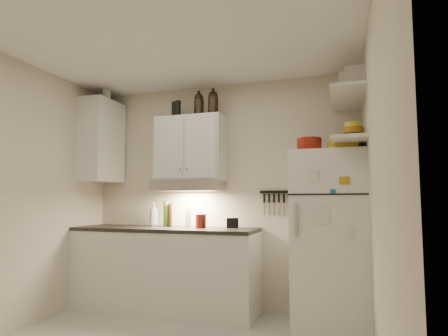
% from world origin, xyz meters
% --- Properties ---
extents(ceiling, '(3.20, 3.00, 0.02)m').
position_xyz_m(ceiling, '(0.00, 0.00, 2.61)').
color(ceiling, white).
rests_on(ceiling, ground).
extents(back_wall, '(3.20, 0.02, 2.60)m').
position_xyz_m(back_wall, '(0.00, 1.51, 1.30)').
color(back_wall, beige).
rests_on(back_wall, ground).
extents(left_wall, '(0.02, 3.00, 2.60)m').
position_xyz_m(left_wall, '(-1.61, 0.00, 1.30)').
color(left_wall, beige).
rests_on(left_wall, ground).
extents(right_wall, '(0.02, 3.00, 2.60)m').
position_xyz_m(right_wall, '(1.61, 0.00, 1.30)').
color(right_wall, beige).
rests_on(right_wall, ground).
extents(base_cabinet, '(2.10, 0.60, 0.88)m').
position_xyz_m(base_cabinet, '(-0.55, 1.20, 0.44)').
color(base_cabinet, white).
rests_on(base_cabinet, floor).
extents(countertop, '(2.10, 0.62, 0.04)m').
position_xyz_m(countertop, '(-0.55, 1.20, 0.90)').
color(countertop, black).
rests_on(countertop, base_cabinet).
extents(upper_cabinet, '(0.80, 0.33, 0.75)m').
position_xyz_m(upper_cabinet, '(-0.30, 1.33, 1.83)').
color(upper_cabinet, white).
rests_on(upper_cabinet, back_wall).
extents(side_cabinet, '(0.33, 0.55, 1.00)m').
position_xyz_m(side_cabinet, '(-1.44, 1.20, 1.95)').
color(side_cabinet, white).
rests_on(side_cabinet, left_wall).
extents(range_hood, '(0.76, 0.46, 0.12)m').
position_xyz_m(range_hood, '(-0.30, 1.27, 1.39)').
color(range_hood, silver).
rests_on(range_hood, back_wall).
extents(fridge, '(0.70, 0.68, 1.70)m').
position_xyz_m(fridge, '(1.25, 1.16, 0.85)').
color(fridge, white).
rests_on(fridge, floor).
extents(shelf_hi, '(0.30, 0.95, 0.03)m').
position_xyz_m(shelf_hi, '(1.45, 1.02, 2.20)').
color(shelf_hi, white).
rests_on(shelf_hi, right_wall).
extents(shelf_lo, '(0.30, 0.95, 0.03)m').
position_xyz_m(shelf_lo, '(1.45, 1.02, 1.76)').
color(shelf_lo, white).
rests_on(shelf_lo, right_wall).
extents(knife_strip, '(0.42, 0.02, 0.03)m').
position_xyz_m(knife_strip, '(0.70, 1.49, 1.32)').
color(knife_strip, black).
rests_on(knife_strip, back_wall).
extents(dutch_oven, '(0.28, 0.28, 0.14)m').
position_xyz_m(dutch_oven, '(1.08, 1.10, 1.77)').
color(dutch_oven, maroon).
rests_on(dutch_oven, fridge).
extents(book_stack, '(0.28, 0.32, 0.09)m').
position_xyz_m(book_stack, '(1.39, 0.98, 1.75)').
color(book_stack, '#B49216').
rests_on(book_stack, fridge).
extents(spice_jar, '(0.06, 0.06, 0.10)m').
position_xyz_m(spice_jar, '(1.30, 1.14, 1.75)').
color(spice_jar, silver).
rests_on(spice_jar, fridge).
extents(stock_pot, '(0.28, 0.28, 0.20)m').
position_xyz_m(stock_pot, '(1.49, 1.38, 2.31)').
color(stock_pot, silver).
rests_on(stock_pot, shelf_hi).
extents(tin_a, '(0.20, 0.18, 0.20)m').
position_xyz_m(tin_a, '(1.47, 0.95, 2.31)').
color(tin_a, '#AAAAAD').
rests_on(tin_a, shelf_hi).
extents(tin_b, '(0.19, 0.19, 0.18)m').
position_xyz_m(tin_b, '(1.52, 0.75, 2.30)').
color(tin_b, '#AAAAAD').
rests_on(tin_b, shelf_hi).
extents(bowl_teal, '(0.24, 0.24, 0.10)m').
position_xyz_m(bowl_teal, '(1.47, 1.22, 1.82)').
color(bowl_teal, '#177581').
rests_on(bowl_teal, shelf_lo).
extents(bowl_orange, '(0.19, 0.19, 0.06)m').
position_xyz_m(bowl_orange, '(1.49, 1.13, 1.90)').
color(bowl_orange, '#C67312').
rests_on(bowl_orange, bowl_teal).
extents(bowl_yellow, '(0.15, 0.15, 0.05)m').
position_xyz_m(bowl_yellow, '(1.49, 1.13, 1.95)').
color(bowl_yellow, yellow).
rests_on(bowl_yellow, bowl_orange).
extents(plates, '(0.24, 0.24, 0.05)m').
position_xyz_m(plates, '(1.46, 1.04, 1.80)').
color(plates, '#177581').
rests_on(plates, shelf_lo).
extents(growler_a, '(0.13, 0.13, 0.27)m').
position_xyz_m(growler_a, '(-0.18, 1.29, 2.34)').
color(growler_a, black).
rests_on(growler_a, upper_cabinet).
extents(growler_b, '(0.13, 0.13, 0.28)m').
position_xyz_m(growler_b, '(0.00, 1.27, 2.34)').
color(growler_b, black).
rests_on(growler_b, upper_cabinet).
extents(thermos_a, '(0.07, 0.07, 0.20)m').
position_xyz_m(thermos_a, '(-0.45, 1.29, 2.30)').
color(thermos_a, black).
rests_on(thermos_a, upper_cabinet).
extents(thermos_b, '(0.07, 0.07, 0.20)m').
position_xyz_m(thermos_b, '(-0.51, 1.32, 2.30)').
color(thermos_b, black).
rests_on(thermos_b, upper_cabinet).
extents(side_jar, '(0.14, 0.14, 0.14)m').
position_xyz_m(side_jar, '(-1.39, 1.21, 2.52)').
color(side_jar, silver).
rests_on(side_jar, side_cabinet).
extents(soap_bottle, '(0.13, 0.13, 0.31)m').
position_xyz_m(soap_bottle, '(-0.76, 1.33, 1.07)').
color(soap_bottle, white).
rests_on(soap_bottle, countertop).
extents(pepper_mill, '(0.05, 0.05, 0.15)m').
position_xyz_m(pepper_mill, '(-0.10, 1.26, 1.00)').
color(pepper_mill, '#57231A').
rests_on(pepper_mill, countertop).
extents(oil_bottle, '(0.07, 0.07, 0.30)m').
position_xyz_m(oil_bottle, '(-0.60, 1.32, 1.07)').
color(oil_bottle, '#3C6218').
rests_on(oil_bottle, countertop).
extents(vinegar_bottle, '(0.07, 0.07, 0.26)m').
position_xyz_m(vinegar_bottle, '(-0.54, 1.29, 1.05)').
color(vinegar_bottle, black).
rests_on(vinegar_bottle, countertop).
extents(clear_bottle, '(0.09, 0.09, 0.20)m').
position_xyz_m(clear_bottle, '(-0.30, 1.28, 1.02)').
color(clear_bottle, silver).
rests_on(clear_bottle, countertop).
extents(red_jar, '(0.08, 0.08, 0.15)m').
position_xyz_m(red_jar, '(-0.14, 1.20, 1.00)').
color(red_jar, maroon).
rests_on(red_jar, countertop).
extents(caddy, '(0.15, 0.12, 0.11)m').
position_xyz_m(caddy, '(0.21, 1.35, 0.98)').
color(caddy, black).
rests_on(caddy, countertop).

